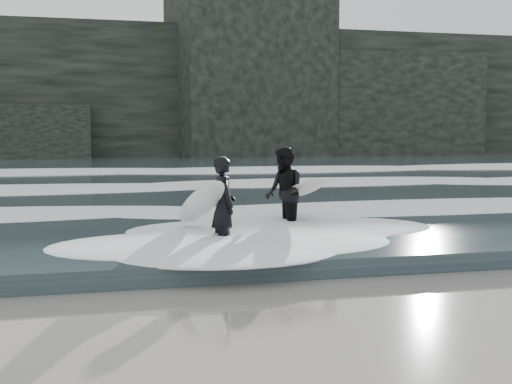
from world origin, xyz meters
TOP-DOWN VIEW (x-y plane):
  - ground at (0.00, 0.00)m, footprint 120.00×120.00m
  - sea at (0.00, 29.00)m, footprint 90.00×52.00m
  - headland at (0.00, 46.00)m, footprint 70.00×9.00m
  - foam_near at (0.00, 9.00)m, footprint 60.00×3.20m
  - foam_mid at (0.00, 16.00)m, footprint 60.00×4.00m
  - foam_far at (0.00, 25.00)m, footprint 60.00×4.80m
  - surfer_left at (-0.30, 5.39)m, footprint 1.06×2.20m
  - surfer_right at (1.35, 6.76)m, footprint 1.13×2.29m

SIDE VIEW (x-z plane):
  - ground at x=0.00m, z-range 0.00..0.00m
  - sea at x=0.00m, z-range 0.00..0.30m
  - foam_near at x=0.00m, z-range 0.30..0.50m
  - foam_mid at x=0.00m, z-range 0.30..0.54m
  - foam_far at x=0.00m, z-range 0.30..0.60m
  - surfer_left at x=-0.30m, z-range 0.01..1.71m
  - surfer_right at x=1.35m, z-range 0.01..1.84m
  - headland at x=0.00m, z-range 0.00..10.00m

